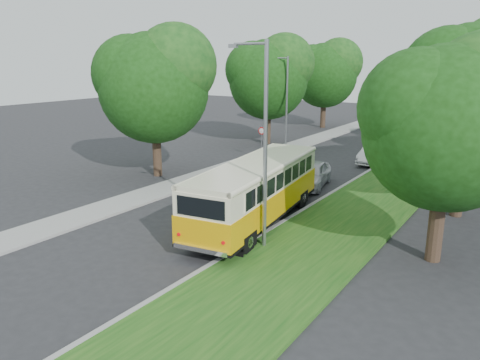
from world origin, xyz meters
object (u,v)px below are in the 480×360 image
Objects in this scene: car_white at (375,153)px; car_grey at (420,129)px; lamppost_far at (286,100)px; car_silver at (311,174)px; car_blue at (404,138)px; lamppost_near at (263,140)px; vintage_bus at (256,193)px.

car_grey is (0.00, 13.64, 0.03)m from car_white.
lamppost_far is 1.72× the size of car_silver.
car_grey reaches higher than car_blue.
car_silver is at bearing -95.78° from car_blue.
lamppost_near reaches higher than lamppost_far.
lamppost_far is at bearing 114.87° from car_silver.
car_grey reaches higher than car_silver.
lamppost_near is 1.46× the size of car_grey.
car_grey is at bearing 81.66° from vintage_bus.
car_silver is (-0.68, 7.31, -0.72)m from vintage_bus.
lamppost_near is at bearing -89.76° from car_white.
car_white is at bearing 71.01° from car_silver.
car_grey is at bearing 59.27° from lamppost_far.
vintage_bus is 2.26× the size of car_silver.
car_silver is at bearing 103.71° from lamppost_near.
lamppost_far reaches higher than car_grey.
car_white is (1.11, 8.30, -0.01)m from car_silver.
car_grey is at bearing 75.74° from car_silver.
vintage_bus is 2.22× the size of car_white.
car_blue is (-1.33, 26.00, -3.66)m from lamppost_near.
lamppost_near is at bearing -72.54° from car_grey.
car_silver is at bearing -101.28° from car_white.
lamppost_far reaches higher than car_white.
vintage_bus is at bearing -93.09° from car_blue.
lamppost_far is at bearing 171.23° from car_white.
car_white is at bearing -5.13° from lamppost_far.
car_grey is (1.11, 21.94, 0.02)m from car_silver.
car_grey is at bearing 92.20° from lamppost_near.
car_grey is at bearing 86.42° from car_blue.
car_blue is (0.99, 16.49, -0.03)m from car_silver.
car_silver is 0.98× the size of car_white.
lamppost_far is 1.37× the size of car_grey.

